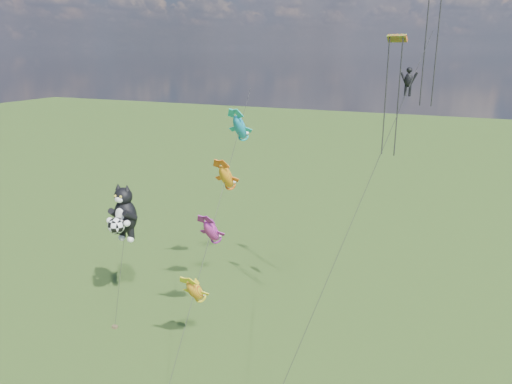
% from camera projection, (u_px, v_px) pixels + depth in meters
% --- Properties ---
extents(ground, '(300.00, 300.00, 0.00)m').
position_uv_depth(ground, '(59.00, 336.00, 38.42)').
color(ground, '#1E3D0F').
extents(cat_kite_rig, '(2.20, 4.05, 11.09)m').
position_uv_depth(cat_kite_rig, '(123.00, 214.00, 39.74)').
color(cat_kite_rig, brown).
rests_on(cat_kite_rig, ground).
extents(fish_windsock_rig, '(1.73, 15.93, 18.18)m').
position_uv_depth(fish_windsock_rig, '(219.00, 204.00, 37.18)').
color(fish_windsock_rig, brown).
rests_on(fish_windsock_rig, ground).
extents(parafoil_rig, '(6.59, 16.65, 26.17)m').
position_uv_depth(parafoil_rig, '(407.00, 76.00, 30.10)').
color(parafoil_rig, brown).
rests_on(parafoil_rig, ground).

